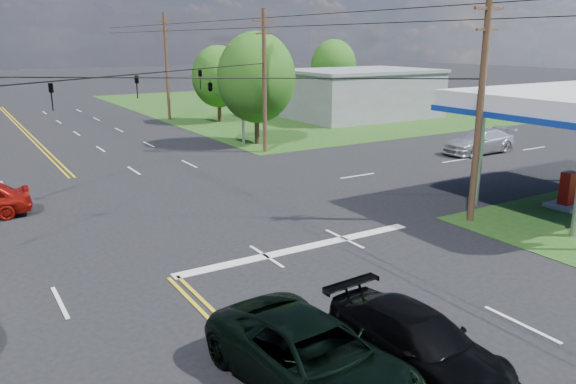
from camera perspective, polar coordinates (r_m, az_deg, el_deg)
ground at (r=26.20m, az=-17.70°, el=-2.21°), size 280.00×280.00×0.00m
grass_ne at (r=69.98m, az=4.26°, el=9.01°), size 46.00×48.00×0.03m
stop_bar at (r=21.00m, az=1.34°, el=-5.78°), size 10.00×0.50×0.02m
retail_ne at (r=57.24m, az=7.28°, el=9.76°), size 14.00×10.00×4.40m
pole_se at (r=24.37m, az=18.94°, el=8.26°), size 1.60×0.28×9.50m
pole_ne at (r=38.39m, az=-2.41°, el=11.31°), size 1.60×0.28×9.50m
pole_right_far at (r=55.72m, az=-12.23°, el=12.46°), size 1.60×0.28×10.00m
span_wire_signals at (r=25.14m, az=-18.81°, el=10.94°), size 26.00×18.00×1.13m
power_lines at (r=23.18m, az=-18.19°, el=17.16°), size 26.04×100.00×0.64m
tree_right_a at (r=41.50m, az=-3.25°, el=11.53°), size 5.70×5.70×8.18m
tree_right_b at (r=53.38m, az=-7.08°, el=11.56°), size 4.94×4.94×7.09m
tree_far_r at (r=67.43m, az=4.65°, el=12.64°), size 5.32×5.32×7.63m
pickup_dkgreen at (r=12.82m, az=2.55°, el=-16.48°), size 3.14×5.91×1.58m
suv_black at (r=13.83m, az=12.99°, el=-14.64°), size 2.34×5.13×1.45m
sedan_far at (r=40.63m, az=18.84°, el=4.90°), size 5.63×2.34×1.63m
polesign_ne at (r=41.23m, az=-4.69°, el=12.53°), size 2.04×0.56×7.35m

